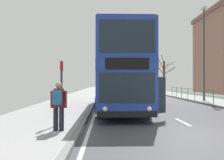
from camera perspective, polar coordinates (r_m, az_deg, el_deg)
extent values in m
cube|color=#3F3F45|center=(8.44, 22.50, -12.57)|extent=(8.40, 140.00, 0.06)
cube|color=silver|center=(10.83, 16.82, -9.72)|extent=(0.12, 2.00, 0.00)
cube|color=silver|center=(15.42, 11.17, -6.97)|extent=(0.12, 2.00, 0.00)
cube|color=silver|center=(20.11, 8.17, -5.47)|extent=(0.12, 2.00, 0.00)
cube|color=silver|center=(24.84, 6.31, -4.52)|extent=(0.12, 2.00, 0.00)
cube|color=silver|center=(29.59, 5.05, -3.88)|extent=(0.12, 2.00, 0.00)
cube|color=silver|center=(34.36, 4.14, -3.42)|extent=(0.12, 2.00, 0.00)
cube|color=silver|center=(39.13, 3.46, -3.06)|extent=(0.12, 2.00, 0.00)
cube|color=silver|center=(43.91, 2.92, -2.79)|extent=(0.12, 2.00, 0.00)
cube|color=silver|center=(48.70, 2.49, -2.56)|extent=(0.12, 2.00, 0.00)
cube|color=silver|center=(53.48, 2.13, -2.38)|extent=(0.12, 2.00, 0.00)
cube|color=silver|center=(58.27, 1.84, -2.23)|extent=(0.12, 2.00, 0.00)
cube|color=silver|center=(7.77, -6.04, -13.42)|extent=(0.12, 133.00, 0.00)
cube|color=slate|center=(7.79, -8.67, -12.88)|extent=(0.20, 140.00, 0.14)
cube|color=gray|center=(8.31, -23.52, -12.05)|extent=(4.00, 140.00, 0.14)
cube|color=navy|center=(14.70, 1.75, -2.26)|extent=(2.56, 10.70, 1.88)
cube|color=navy|center=(14.71, 1.75, 2.36)|extent=(2.58, 10.75, 0.49)
cube|color=navy|center=(14.81, 1.75, 6.64)|extent=(2.56, 10.70, 1.72)
cube|color=navy|center=(14.95, 1.75, 10.06)|extent=(2.49, 10.37, 0.08)
cube|color=#19232D|center=(9.35, 3.71, -1.87)|extent=(2.22, 0.04, 1.21)
cube|color=black|center=(9.38, 3.71, 4.01)|extent=(1.77, 0.04, 0.47)
cube|color=#19232D|center=(9.53, 3.70, 10.64)|extent=(2.22, 0.04, 1.31)
cube|color=black|center=(9.43, 3.71, -8.37)|extent=(2.40, 0.09, 0.24)
cube|color=silver|center=(14.75, 1.76, -5.69)|extent=(2.59, 10.75, 0.10)
cube|color=#19232D|center=(15.09, 6.54, -1.21)|extent=(0.05, 8.34, 0.98)
cube|color=#19232D|center=(14.95, 6.67, 6.90)|extent=(0.05, 9.62, 1.03)
cube|color=#19232D|center=(14.94, -3.20, -1.22)|extent=(0.05, 8.34, 0.98)
cube|color=#19232D|center=(14.80, -3.22, 6.98)|extent=(0.05, 9.62, 1.03)
sphere|color=white|center=(9.52, 9.07, -6.96)|extent=(0.20, 0.20, 0.20)
sphere|color=white|center=(9.36, -1.72, -7.08)|extent=(0.20, 0.20, 0.20)
cube|color=#19232D|center=(10.67, 11.47, -3.62)|extent=(0.68, 0.49, 1.62)
cube|color=black|center=(10.89, 9.36, -3.56)|extent=(0.10, 0.90, 1.62)
cylinder|color=black|center=(11.78, 8.62, -6.45)|extent=(0.30, 1.04, 1.04)
cylinder|color=black|center=(11.59, -3.35, -6.55)|extent=(0.30, 1.04, 1.04)
cylinder|color=black|center=(18.27, 4.92, -4.34)|extent=(0.30, 1.04, 1.04)
cylinder|color=black|center=(18.16, -2.73, -4.37)|extent=(0.30, 1.04, 1.04)
cylinder|color=#236B4C|center=(18.53, 23.49, -3.83)|extent=(0.05, 0.05, 1.03)
cylinder|color=#236B4C|center=(20.16, 21.34, -3.56)|extent=(0.05, 0.05, 1.03)
cylinder|color=#236B4C|center=(21.81, 19.52, -3.34)|extent=(0.05, 0.05, 1.03)
cylinder|color=#236B4C|center=(23.49, 17.96, -3.14)|extent=(0.05, 0.05, 1.03)
cylinder|color=#236B4C|center=(25.18, 16.61, -2.96)|extent=(0.05, 0.05, 1.03)
cylinder|color=#236B4C|center=(26.88, 15.43, -2.81)|extent=(0.05, 0.05, 1.03)
cylinder|color=#236B4C|center=(28.59, 14.39, -2.68)|extent=(0.05, 0.05, 1.03)
cylinder|color=#236B4C|center=(17.70, 24.70, -2.47)|extent=(0.04, 23.20, 0.04)
cylinder|color=#236B4C|center=(17.72, 24.70, -3.81)|extent=(0.04, 23.20, 0.04)
cylinder|color=black|center=(8.00, -13.53, -8.99)|extent=(0.16, 0.16, 0.84)
cylinder|color=black|center=(7.96, -12.20, -9.03)|extent=(0.16, 0.16, 0.84)
cylinder|color=maroon|center=(7.91, -12.86, -4.18)|extent=(0.34, 0.34, 0.59)
cylinder|color=maroon|center=(7.96, -14.42, -4.58)|extent=(0.10, 0.10, 0.56)
cylinder|color=maroon|center=(7.87, -11.28, -4.63)|extent=(0.10, 0.10, 0.56)
sphere|color=tan|center=(7.89, -12.85, -1.25)|extent=(0.22, 0.22, 0.22)
cube|color=#1E598C|center=(7.65, -13.24, -4.15)|extent=(0.28, 0.18, 0.45)
cylinder|color=#2D2D33|center=(9.18, -12.21, -2.96)|extent=(0.08, 0.08, 2.41)
cube|color=red|center=(9.21, -12.17, 3.31)|extent=(0.04, 0.44, 0.36)
cylinder|color=#38383D|center=(22.01, 21.52, 5.69)|extent=(0.14, 0.14, 7.93)
cube|color=#B2B2AD|center=(22.81, 21.49, 15.94)|extent=(0.28, 0.60, 0.20)
cylinder|color=#4C3D2D|center=(37.46, 12.56, 0.77)|extent=(0.34, 0.34, 4.87)
cylinder|color=#4C3D2D|center=(37.21, 13.11, 3.19)|extent=(0.63, 0.88, 1.31)
cylinder|color=#4C3D2D|center=(37.34, 13.85, 2.24)|extent=(1.67, 0.86, 1.15)
cylinder|color=#4C3D2D|center=(37.30, 11.83, 2.24)|extent=(1.10, 0.26, 1.24)
cylinder|color=#4C3D2D|center=(37.91, 13.71, 3.60)|extent=(1.71, 0.39, 0.98)
cylinder|color=#4C3D2D|center=(37.00, 12.25, 4.81)|extent=(0.77, 1.20, 1.53)
cylinder|color=#4C3D2D|center=(37.00, 11.94, 3.63)|extent=(1.15, 0.99, 1.69)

